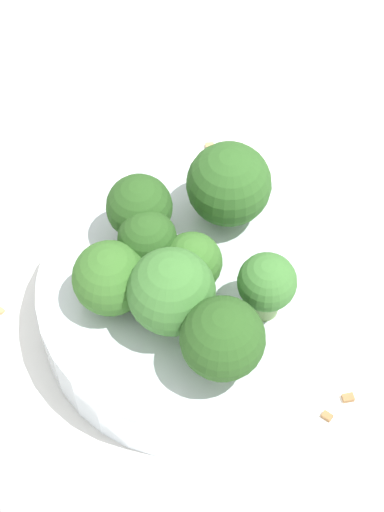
# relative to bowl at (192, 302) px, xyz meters

# --- Properties ---
(ground_plane) EXTENTS (3.00, 3.00, 0.00)m
(ground_plane) POSITION_rel_bowl_xyz_m (0.00, 0.00, -0.03)
(ground_plane) COLOR white
(bowl) EXTENTS (0.21, 0.21, 0.05)m
(bowl) POSITION_rel_bowl_xyz_m (0.00, 0.00, 0.00)
(bowl) COLOR silver
(bowl) RESTS_ON ground_plane
(broccoli_floret_0) EXTENTS (0.04, 0.04, 0.05)m
(broccoli_floret_0) POSITION_rel_bowl_xyz_m (-0.00, 0.00, 0.05)
(broccoli_floret_0) COLOR #8EB770
(broccoli_floret_0) RESTS_ON bowl
(broccoli_floret_1) EXTENTS (0.04, 0.04, 0.05)m
(broccoli_floret_1) POSITION_rel_bowl_xyz_m (-0.03, -0.00, 0.06)
(broccoli_floret_1) COLOR #8EB770
(broccoli_floret_1) RESTS_ON bowl
(broccoli_floret_2) EXTENTS (0.04, 0.04, 0.05)m
(broccoli_floret_2) POSITION_rel_bowl_xyz_m (0.05, -0.00, 0.06)
(broccoli_floret_2) COLOR #7A9E5B
(broccoli_floret_2) RESTS_ON bowl
(broccoli_floret_3) EXTENTS (0.06, 0.06, 0.06)m
(broccoli_floret_3) POSITION_rel_bowl_xyz_m (0.00, 0.06, 0.06)
(broccoli_floret_3) COLOR #84AD66
(broccoli_floret_3) RESTS_ON bowl
(broccoli_floret_4) EXTENTS (0.06, 0.06, 0.07)m
(broccoli_floret_4) POSITION_rel_bowl_xyz_m (-0.00, -0.03, 0.06)
(broccoli_floret_4) COLOR #8EB770
(broccoli_floret_4) RESTS_ON bowl
(broccoli_floret_5) EXTENTS (0.05, 0.05, 0.06)m
(broccoli_floret_5) POSITION_rel_bowl_xyz_m (0.04, -0.05, 0.06)
(broccoli_floret_5) COLOR #84AD66
(broccoli_floret_5) RESTS_ON bowl
(broccoli_floret_6) EXTENTS (0.05, 0.05, 0.06)m
(broccoli_floret_6) POSITION_rel_bowl_xyz_m (-0.05, 0.02, 0.06)
(broccoli_floret_6) COLOR #84AD66
(broccoli_floret_6) RESTS_ON bowl
(broccoli_floret_7) EXTENTS (0.05, 0.05, 0.05)m
(broccoli_floret_7) POSITION_rel_bowl_xyz_m (-0.04, -0.03, 0.05)
(broccoli_floret_7) COLOR #8EB770
(broccoli_floret_7) RESTS_ON bowl
(almond_crumb_0) EXTENTS (0.01, 0.01, 0.01)m
(almond_crumb_0) POSITION_rel_bowl_xyz_m (-0.05, 0.16, -0.02)
(almond_crumb_0) COLOR tan
(almond_crumb_0) RESTS_ON ground_plane
(almond_crumb_1) EXTENTS (0.01, 0.01, 0.01)m
(almond_crumb_1) POSITION_rel_bowl_xyz_m (0.12, -0.03, -0.02)
(almond_crumb_1) COLOR olive
(almond_crumb_1) RESTS_ON ground_plane
(almond_crumb_2) EXTENTS (0.01, 0.01, 0.01)m
(almond_crumb_2) POSITION_rel_bowl_xyz_m (0.12, -0.01, -0.02)
(almond_crumb_2) COLOR olive
(almond_crumb_2) RESTS_ON ground_plane
(almond_crumb_3) EXTENTS (0.01, 0.01, 0.01)m
(almond_crumb_3) POSITION_rel_bowl_xyz_m (-0.13, -0.05, -0.02)
(almond_crumb_3) COLOR tan
(almond_crumb_3) RESTS_ON ground_plane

